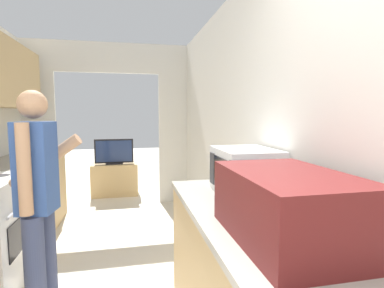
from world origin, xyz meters
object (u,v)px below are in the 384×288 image
(microwave, at_px, (245,171))
(tv_cabinet, at_px, (115,179))
(person, at_px, (38,204))
(suitcase, at_px, (287,206))
(television, at_px, (114,152))

(microwave, relative_size, tv_cabinet, 0.58)
(person, height_order, microwave, person)
(person, relative_size, suitcase, 2.32)
(suitcase, relative_size, tv_cabinet, 0.87)
(microwave, distance_m, tv_cabinet, 3.80)
(suitcase, bearing_deg, television, 101.70)
(suitcase, distance_m, microwave, 0.71)
(microwave, relative_size, television, 0.70)
(person, relative_size, microwave, 3.46)
(suitcase, relative_size, television, 1.04)
(television, bearing_deg, person, -96.03)
(suitcase, bearing_deg, tv_cabinet, 101.59)
(microwave, height_order, tv_cabinet, microwave)
(microwave, bearing_deg, tv_cabinet, 105.31)
(microwave, bearing_deg, suitcase, -98.33)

